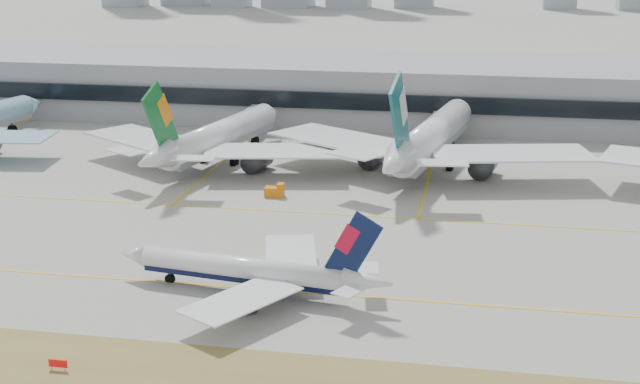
% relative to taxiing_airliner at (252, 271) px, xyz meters
% --- Properties ---
extents(ground, '(3000.00, 3000.00, 0.00)m').
position_rel_taxiing_airliner_xyz_m(ground, '(7.36, 6.66, -3.24)').
color(ground, gray).
rests_on(ground, ground).
extents(taxiing_airliner, '(39.87, 34.37, 13.42)m').
position_rel_taxiing_airliner_xyz_m(taxiing_airliner, '(0.00, 0.00, 0.00)').
color(taxiing_airliner, white).
rests_on(taxiing_airliner, ground).
extents(widebody_eva, '(58.60, 58.18, 21.31)m').
position_rel_taxiing_airliner_xyz_m(widebody_eva, '(-25.04, 65.65, 2.43)').
color(widebody_eva, white).
rests_on(widebody_eva, ground).
extents(widebody_cathay, '(66.85, 66.19, 24.18)m').
position_rel_taxiing_airliner_xyz_m(widebody_cathay, '(19.03, 69.78, 3.19)').
color(widebody_cathay, white).
rests_on(widebody_cathay, ground).
extents(terminal, '(280.00, 43.10, 15.00)m').
position_rel_taxiing_airliner_xyz_m(terminal, '(7.36, 121.49, 4.27)').
color(terminal, gray).
rests_on(terminal, ground).
extents(hold_sign_left, '(2.20, 0.15, 1.35)m').
position_rel_taxiing_airliner_xyz_m(hold_sign_left, '(-15.70, -25.34, -2.36)').
color(hold_sign_left, red).
rests_on(hold_sign_left, ground).
extents(gse_b, '(3.55, 2.00, 2.60)m').
position_rel_taxiing_airliner_xyz_m(gse_b, '(-7.54, 45.12, -2.19)').
color(gse_b, orange).
rests_on(gse_b, ground).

